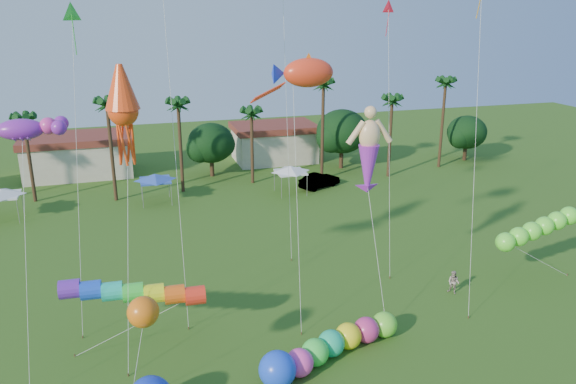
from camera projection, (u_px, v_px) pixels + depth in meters
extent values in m
cylinder|color=#3A2819|center=(30.00, 161.00, 56.56)|extent=(0.36, 0.36, 8.50)
cylinder|color=#3A2819|center=(112.00, 153.00, 56.67)|extent=(0.36, 0.36, 10.00)
cylinder|color=#3A2819|center=(181.00, 149.00, 59.55)|extent=(0.36, 0.36, 9.50)
cylinder|color=#3A2819|center=(252.00, 149.00, 62.86)|extent=(0.36, 0.36, 8.00)
cylinder|color=#3A2819|center=(323.00, 133.00, 63.65)|extent=(0.36, 0.36, 11.00)
cylinder|color=#3A2819|center=(390.00, 139.00, 65.21)|extent=(0.36, 0.36, 9.00)
cylinder|color=#3A2819|center=(442.00, 126.00, 68.97)|extent=(0.36, 0.36, 10.50)
sphere|color=#113814|center=(211.00, 143.00, 65.42)|extent=(5.46, 5.46, 5.46)
sphere|color=#113814|center=(342.00, 131.00, 68.64)|extent=(6.30, 6.30, 6.30)
sphere|color=#113814|center=(467.00, 132.00, 72.62)|extent=(5.04, 5.04, 5.04)
cube|color=beige|center=(79.00, 159.00, 66.54)|extent=(12.00, 7.00, 4.00)
cube|color=beige|center=(274.00, 145.00, 73.04)|extent=(10.00, 7.00, 4.00)
pyramid|color=white|center=(1.00, 192.00, 51.92)|extent=(3.00, 3.00, 0.60)
pyramid|color=blue|center=(155.00, 177.00, 56.62)|extent=(3.00, 3.00, 0.60)
pyramid|color=white|center=(291.00, 169.00, 59.50)|extent=(3.00, 3.00, 0.60)
imported|color=#4C4C54|center=(320.00, 180.00, 62.12)|extent=(5.16, 3.61, 1.61)
imported|color=#A8948C|center=(454.00, 282.00, 38.83)|extent=(0.98, 1.02, 1.66)
sphere|color=#FF43B1|center=(299.00, 363.00, 30.08)|extent=(1.55, 1.55, 1.55)
sphere|color=#36E744|center=(315.00, 352.00, 31.00)|extent=(1.55, 1.55, 1.55)
sphere|color=#1ABB82|center=(331.00, 343.00, 31.84)|extent=(1.55, 1.55, 1.55)
sphere|color=yellow|center=(348.00, 336.00, 32.56)|extent=(1.55, 1.55, 1.55)
sphere|color=#C72F7B|center=(366.00, 330.00, 33.18)|extent=(1.55, 1.55, 1.55)
sphere|color=#6BE432|center=(384.00, 324.00, 33.75)|extent=(1.55, 1.55, 1.55)
sphere|color=blue|center=(277.00, 370.00, 29.17)|extent=(2.56, 2.56, 1.98)
cylinder|color=#FA301B|center=(160.00, 300.00, 32.10)|extent=(8.13, 2.74, 1.09)
cylinder|color=silver|center=(136.00, 326.00, 32.30)|extent=(6.96, 0.31, 3.00)
cylinder|color=brown|center=(75.00, 355.00, 31.92)|extent=(0.08, 0.08, 0.16)
ellipsoid|color=#64FF38|center=(505.00, 242.00, 39.31)|extent=(7.44, 2.34, 1.60)
cylinder|color=silver|center=(537.00, 259.00, 40.50)|extent=(5.71, 0.22, 3.33)
cylinder|color=brown|center=(567.00, 275.00, 41.66)|extent=(0.08, 0.08, 0.16)
sphere|color=orange|center=(143.00, 312.00, 26.90)|extent=(1.57, 1.57, 1.53)
cylinder|color=silver|center=(137.00, 359.00, 27.50)|extent=(1.03, 0.11, 5.01)
cylinder|color=silver|center=(378.00, 242.00, 34.82)|extent=(0.09, 3.97, 10.11)
cylinder|color=brown|center=(387.00, 329.00, 34.55)|extent=(0.08, 0.08, 0.16)
ellipsoid|color=#FF3A1C|center=(308.00, 73.00, 33.64)|extent=(4.92, 3.19, 1.95)
cylinder|color=silver|center=(305.00, 204.00, 33.89)|extent=(1.69, 4.17, 15.23)
cylinder|color=brown|center=(301.00, 333.00, 34.10)|extent=(0.08, 0.08, 0.16)
cylinder|color=silver|center=(173.00, 131.00, 33.57)|extent=(0.19, 5.62, 23.81)
cylinder|color=brown|center=(189.00, 328.00, 34.65)|extent=(0.08, 0.08, 0.16)
cone|color=#FF4514|center=(123.00, 111.00, 30.54)|extent=(2.43, 2.43, 5.28)
cylinder|color=silver|center=(126.00, 243.00, 30.39)|extent=(1.02, 4.66, 13.55)
cylinder|color=brown|center=(128.00, 375.00, 30.21)|extent=(0.08, 0.08, 0.16)
ellipsoid|color=purple|center=(21.00, 130.00, 27.66)|extent=(4.07, 2.52, 1.51)
cylinder|color=silver|center=(25.00, 267.00, 27.97)|extent=(0.89, 3.58, 13.19)
cone|color=#F81B2F|center=(388.00, 8.00, 38.86)|extent=(1.17, 0.46, 1.15)
cylinder|color=silver|center=(389.00, 147.00, 40.05)|extent=(0.57, 3.68, 18.93)
cylinder|color=brown|center=(390.00, 277.00, 41.21)|extent=(0.08, 0.08, 0.16)
cylinder|color=silver|center=(475.00, 153.00, 35.14)|extent=(1.83, 4.79, 20.52)
cylinder|color=brown|center=(468.00, 317.00, 35.88)|extent=(0.08, 0.08, 0.16)
cone|color=green|center=(72.00, 14.00, 31.87)|extent=(1.29, 1.03, 1.38)
cylinder|color=silver|center=(77.00, 181.00, 32.81)|extent=(1.24, 3.93, 18.58)
cylinder|color=brown|center=(83.00, 337.00, 33.71)|extent=(0.08, 0.08, 0.16)
cylinder|color=silver|center=(286.00, 81.00, 41.56)|extent=(0.15, 3.63, 27.58)
cylinder|color=brown|center=(292.00, 260.00, 44.14)|extent=(0.08, 0.08, 0.16)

